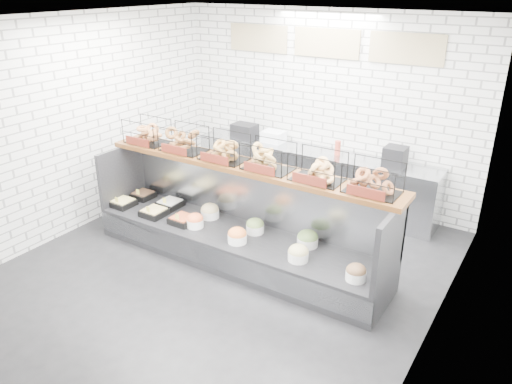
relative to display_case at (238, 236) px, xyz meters
The scene contains 5 objects.
ground 0.47m from the display_case, 87.94° to the right, with size 5.50×5.50×0.00m, color black.
room_shell 1.75m from the display_case, 87.26° to the left, with size 5.02×5.51×3.01m.
display_case is the anchor object (origin of this frame).
bagel_shelf 1.08m from the display_case, 86.80° to the left, with size 4.10×0.50×0.40m.
prep_counter 2.09m from the display_case, 89.83° to the left, with size 4.00×0.60×1.20m.
Camera 1 is at (3.24, -4.33, 3.40)m, focal length 35.00 mm.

